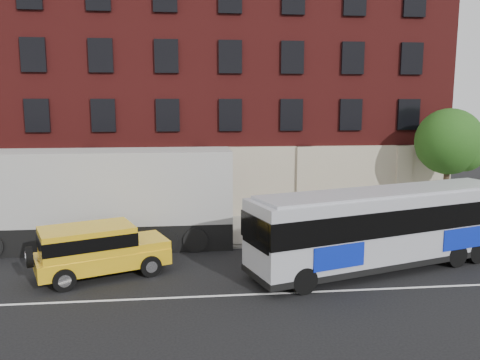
{
  "coord_description": "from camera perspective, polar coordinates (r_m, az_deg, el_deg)",
  "views": [
    {
      "loc": [
        -0.61,
        -15.3,
        6.62
      ],
      "look_at": [
        1.61,
        5.5,
        3.26
      ],
      "focal_mm": 35.96,
      "sensor_mm": 36.0,
      "label": 1
    }
  ],
  "objects": [
    {
      "name": "ground",
      "position": [
        16.68,
        -3.6,
        -14.28
      ],
      "size": [
        120.0,
        120.0,
        0.0
      ],
      "primitive_type": "plane",
      "color": "black",
      "rests_on": "ground"
    },
    {
      "name": "sidewalk",
      "position": [
        25.17,
        -4.52,
        -5.98
      ],
      "size": [
        60.0,
        6.0,
        0.15
      ],
      "primitive_type": "cube",
      "color": "#99978B",
      "rests_on": "ground"
    },
    {
      "name": "kerb",
      "position": [
        22.29,
        -4.3,
        -7.98
      ],
      "size": [
        60.0,
        0.25,
        0.15
      ],
      "primitive_type": "cube",
      "color": "#99978B",
      "rests_on": "ground"
    },
    {
      "name": "lane_line",
      "position": [
        17.14,
        -3.68,
        -13.6
      ],
      "size": [
        60.0,
        0.12,
        0.01
      ],
      "primitive_type": "cube",
      "color": "white",
      "rests_on": "ground"
    },
    {
      "name": "building",
      "position": [
        32.24,
        -5.11,
        10.8
      ],
      "size": [
        30.0,
        12.1,
        15.0
      ],
      "color": "#591615",
      "rests_on": "sidewalk"
    },
    {
      "name": "sign_pole",
      "position": [
        23.43,
        -25.68,
        -4.54
      ],
      "size": [
        0.3,
        0.2,
        2.5
      ],
      "color": "gray",
      "rests_on": "ground"
    },
    {
      "name": "street_tree",
      "position": [
        28.63,
        23.62,
        3.93
      ],
      "size": [
        3.6,
        3.6,
        6.2
      ],
      "color": "#3C2E1E",
      "rests_on": "sidewalk"
    },
    {
      "name": "city_bus",
      "position": [
        20.28,
        17.0,
        -5.12
      ],
      "size": [
        11.91,
        5.84,
        3.21
      ],
      "color": "#A9ABB3",
      "rests_on": "ground"
    },
    {
      "name": "yellow_suv",
      "position": [
        19.41,
        -16.72,
        -7.67
      ],
      "size": [
        5.32,
        3.71,
        1.99
      ],
      "color": "yellow",
      "rests_on": "ground"
    },
    {
      "name": "shipping_container",
      "position": [
        23.19,
        -18.03,
        -2.26
      ],
      "size": [
        13.49,
        2.91,
        4.5
      ],
      "color": "black",
      "rests_on": "ground"
    }
  ]
}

